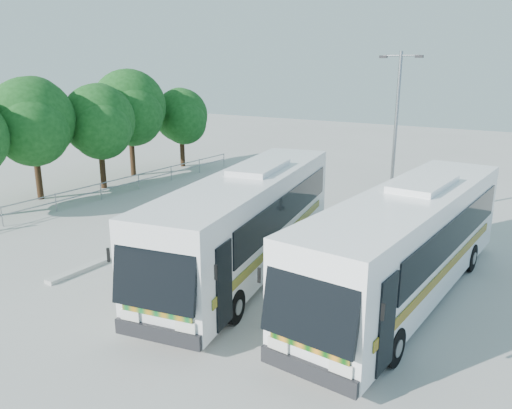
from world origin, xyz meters
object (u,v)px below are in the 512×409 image
Objects in this scene: tree_far_c at (99,120)px; tree_far_e at (182,116)px; tree_far_b at (33,120)px; lamppost at (395,131)px; coach_main at (249,218)px; coach_adjacent at (408,241)px; tree_far_d at (130,107)px.

tree_far_e is (-0.51, 8.20, -0.37)m from tree_far_c.
tree_far_c is at bearing 77.09° from tree_far_b.
tree_far_c is 0.80× the size of lamppost.
coach_main is 1.02× the size of coach_adjacent.
tree_far_d is 4.65m from tree_far_e.
tree_far_d is 23.78m from coach_adjacent.
lamppost is (18.70, -0.83, -0.32)m from tree_far_d.
tree_far_e is 21.02m from coach_main.
lamppost reaches higher than coach_main.
tree_far_c is at bearing 147.12° from coach_main.
lamppost reaches higher than coach_adjacent.
tree_far_d reaches higher than coach_adjacent.
tree_far_e is at bearing 159.98° from lamppost.
tree_far_d is 0.90× the size of lamppost.
tree_far_d is 1.24× the size of tree_far_e.
tree_far_b is 21.76m from coach_adjacent.
tree_far_b reaches higher than tree_far_e.
tree_far_e is at bearing 126.32° from coach_main.
tree_far_d reaches higher than coach_main.
coach_adjacent is (5.74, 0.74, -0.02)m from coach_main.
tree_far_c reaches higher than coach_adjacent.
lamppost reaches higher than tree_far_e.
tree_far_b is 12.13m from tree_far_e.
tree_far_b is at bearing -102.91° from tree_far_c.
coach_adjacent is at bearing -72.10° from lamppost.
coach_adjacent is at bearing -14.11° from tree_far_c.
tree_far_c is at bearing 169.39° from coach_adjacent.
lamppost is at bearing 114.94° from coach_adjacent.
tree_far_e is 0.45× the size of coach_adjacent.
lamppost reaches higher than tree_far_d.
tree_far_e is at bearing 151.19° from coach_adjacent.
tree_far_d is 19.00m from coach_main.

